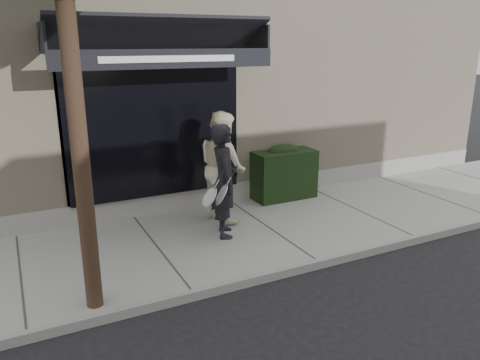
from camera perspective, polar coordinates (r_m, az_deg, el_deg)
ground at (r=8.42m, az=3.22°, el=-6.35°), size 80.00×80.00×0.00m
sidewalk at (r=8.39m, az=3.22°, el=-5.97°), size 20.00×3.00×0.12m
curb at (r=7.21m, az=9.44°, el=-10.05°), size 20.00×0.10×0.14m
building_facade at (r=12.30m, az=-8.48°, el=13.89°), size 14.30×8.04×5.64m
hedge at (r=9.75m, az=5.25°, el=0.94°), size 1.30×0.70×1.14m
pedestrian_front at (r=7.68m, az=-1.96°, el=-0.12°), size 0.82×0.89×1.90m
pedestrian_back at (r=8.42m, az=-2.13°, el=1.71°), size 0.78×0.99×1.99m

